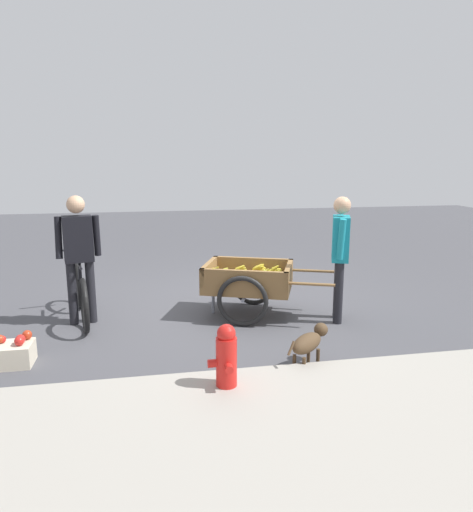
{
  "coord_description": "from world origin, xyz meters",
  "views": [
    {
      "loc": [
        1.03,
        6.13,
        2.04
      ],
      "look_at": [
        -0.08,
        0.15,
        0.75
      ],
      "focal_mm": 32.89,
      "sensor_mm": 36.0,
      "label": 1
    }
  ],
  "objects_px": {
    "bicycle": "(81,293)",
    "fire_hydrant": "(226,362)",
    "plastic_bucket": "(275,274)",
    "apple_crate": "(10,353)",
    "vendor_person": "(340,248)",
    "dog": "(309,342)",
    "fruit_cart": "(249,283)",
    "cyclist_person": "(79,248)"
  },
  "relations": [
    {
      "from": "cyclist_person",
      "to": "plastic_bucket",
      "type": "relative_size",
      "value": 5.39
    },
    {
      "from": "dog",
      "to": "bicycle",
      "type": "bearing_deg",
      "value": -38.35
    },
    {
      "from": "bicycle",
      "to": "vendor_person",
      "type": "bearing_deg",
      "value": 168.85
    },
    {
      "from": "cyclist_person",
      "to": "fire_hydrant",
      "type": "relative_size",
      "value": 2.38
    },
    {
      "from": "fruit_cart",
      "to": "cyclist_person",
      "type": "height_order",
      "value": "cyclist_person"
    },
    {
      "from": "fruit_cart",
      "to": "fire_hydrant",
      "type": "relative_size",
      "value": 2.7
    },
    {
      "from": "dog",
      "to": "apple_crate",
      "type": "relative_size",
      "value": 1.23
    },
    {
      "from": "fire_hydrant",
      "to": "apple_crate",
      "type": "xyz_separation_m",
      "value": [
        2.01,
        -1.04,
        -0.21
      ]
    },
    {
      "from": "fruit_cart",
      "to": "vendor_person",
      "type": "bearing_deg",
      "value": 158.91
    },
    {
      "from": "fruit_cart",
      "to": "cyclist_person",
      "type": "relative_size",
      "value": 1.14
    },
    {
      "from": "fruit_cart",
      "to": "cyclist_person",
      "type": "xyz_separation_m",
      "value": [
        2.1,
        -0.07,
        0.51
      ]
    },
    {
      "from": "fruit_cart",
      "to": "plastic_bucket",
      "type": "distance_m",
      "value": 1.67
    },
    {
      "from": "fire_hydrant",
      "to": "fruit_cart",
      "type": "bearing_deg",
      "value": -106.88
    },
    {
      "from": "bicycle",
      "to": "dog",
      "type": "relative_size",
      "value": 3.03
    },
    {
      "from": "vendor_person",
      "to": "dog",
      "type": "height_order",
      "value": "vendor_person"
    },
    {
      "from": "fruit_cart",
      "to": "dog",
      "type": "xyz_separation_m",
      "value": [
        -0.25,
        1.66,
        -0.17
      ]
    },
    {
      "from": "fire_hydrant",
      "to": "plastic_bucket",
      "type": "xyz_separation_m",
      "value": [
        -1.39,
        -3.57,
        -0.19
      ]
    },
    {
      "from": "vendor_person",
      "to": "dog",
      "type": "relative_size",
      "value": 2.91
    },
    {
      "from": "plastic_bucket",
      "to": "fruit_cart",
      "type": "bearing_deg",
      "value": 62.69
    },
    {
      "from": "bicycle",
      "to": "plastic_bucket",
      "type": "distance_m",
      "value": 3.14
    },
    {
      "from": "dog",
      "to": "fruit_cart",
      "type": "bearing_deg",
      "value": -81.38
    },
    {
      "from": "fruit_cart",
      "to": "plastic_bucket",
      "type": "xyz_separation_m",
      "value": [
        -0.75,
        -1.46,
        -0.29
      ]
    },
    {
      "from": "vendor_person",
      "to": "bicycle",
      "type": "height_order",
      "value": "vendor_person"
    },
    {
      "from": "vendor_person",
      "to": "apple_crate",
      "type": "height_order",
      "value": "vendor_person"
    },
    {
      "from": "bicycle",
      "to": "apple_crate",
      "type": "bearing_deg",
      "value": 67.77
    },
    {
      "from": "apple_crate",
      "to": "vendor_person",
      "type": "bearing_deg",
      "value": -170.06
    },
    {
      "from": "vendor_person",
      "to": "bicycle",
      "type": "xyz_separation_m",
      "value": [
        3.2,
        -0.63,
        -0.58
      ]
    },
    {
      "from": "vendor_person",
      "to": "plastic_bucket",
      "type": "distance_m",
      "value": 2.06
    },
    {
      "from": "bicycle",
      "to": "plastic_bucket",
      "type": "relative_size",
      "value": 5.54
    },
    {
      "from": "dog",
      "to": "fire_hydrant",
      "type": "bearing_deg",
      "value": 26.31
    },
    {
      "from": "bicycle",
      "to": "dog",
      "type": "bearing_deg",
      "value": 141.65
    },
    {
      "from": "vendor_person",
      "to": "dog",
      "type": "xyz_separation_m",
      "value": [
        0.82,
        1.25,
        -0.67
      ]
    },
    {
      "from": "fruit_cart",
      "to": "apple_crate",
      "type": "xyz_separation_m",
      "value": [
        2.65,
        1.06,
        -0.31
      ]
    },
    {
      "from": "fruit_cart",
      "to": "bicycle",
      "type": "distance_m",
      "value": 2.14
    },
    {
      "from": "bicycle",
      "to": "fire_hydrant",
      "type": "relative_size",
      "value": 2.44
    },
    {
      "from": "cyclist_person",
      "to": "fire_hydrant",
      "type": "bearing_deg",
      "value": 123.84
    },
    {
      "from": "cyclist_person",
      "to": "dog",
      "type": "height_order",
      "value": "cyclist_person"
    },
    {
      "from": "dog",
      "to": "plastic_bucket",
      "type": "xyz_separation_m",
      "value": [
        -0.5,
        -3.12,
        -0.12
      ]
    },
    {
      "from": "fruit_cart",
      "to": "fire_hydrant",
      "type": "height_order",
      "value": "fruit_cart"
    },
    {
      "from": "cyclist_person",
      "to": "dog",
      "type": "bearing_deg",
      "value": 143.57
    },
    {
      "from": "bicycle",
      "to": "fire_hydrant",
      "type": "height_order",
      "value": "bicycle"
    },
    {
      "from": "bicycle",
      "to": "fruit_cart",
      "type": "bearing_deg",
      "value": 174.15
    }
  ]
}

